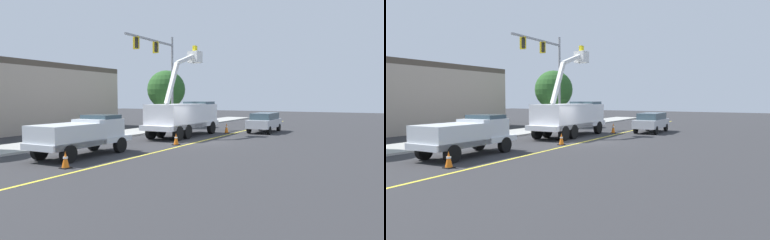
% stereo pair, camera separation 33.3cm
% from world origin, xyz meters
% --- Properties ---
extents(ground, '(120.00, 120.00, 0.00)m').
position_xyz_m(ground, '(0.00, 0.00, 0.00)').
color(ground, '#2D2D30').
extents(sidewalk_far_side, '(60.11, 7.22, 0.12)m').
position_xyz_m(sidewalk_far_side, '(-0.48, 7.88, 0.06)').
color(sidewalk_far_side, '#9E9E99').
rests_on(sidewalk_far_side, ground).
extents(lane_centre_stripe, '(49.92, 3.18, 0.01)m').
position_xyz_m(lane_centre_stripe, '(0.00, 0.00, 0.00)').
color(lane_centre_stripe, yellow).
rests_on(lane_centre_stripe, ground).
extents(utility_bucket_truck, '(8.34, 2.99, 7.14)m').
position_xyz_m(utility_bucket_truck, '(2.63, 2.80, 1.61)').
color(utility_bucket_truck, white).
rests_on(utility_bucket_truck, ground).
extents(service_pickup_truck, '(5.72, 2.46, 2.06)m').
position_xyz_m(service_pickup_truck, '(-8.36, 2.14, 1.12)').
color(service_pickup_truck, silver).
rests_on(service_pickup_truck, ground).
extents(passing_minivan, '(4.91, 2.19, 1.69)m').
position_xyz_m(passing_minivan, '(8.95, -1.52, 0.97)').
color(passing_minivan, silver).
rests_on(passing_minivan, ground).
extents(traffic_cone_leading, '(0.40, 0.40, 0.73)m').
position_xyz_m(traffic_cone_leading, '(-10.97, 0.26, 0.36)').
color(traffic_cone_leading, black).
rests_on(traffic_cone_leading, ground).
extents(traffic_cone_mid_front, '(0.40, 0.40, 0.76)m').
position_xyz_m(traffic_cone_mid_front, '(-2.21, 0.41, 0.37)').
color(traffic_cone_mid_front, black).
rests_on(traffic_cone_mid_front, ground).
extents(traffic_cone_mid_rear, '(0.40, 0.40, 0.88)m').
position_xyz_m(traffic_cone_mid_rear, '(6.48, 0.97, 0.43)').
color(traffic_cone_mid_rear, black).
rests_on(traffic_cone_mid_rear, ground).
extents(traffic_signal_mast, '(7.37, 0.74, 8.82)m').
position_xyz_m(traffic_signal_mast, '(5.77, 7.24, 6.07)').
color(traffic_signal_mast, gray).
rests_on(traffic_signal_mast, ground).
extents(street_tree_right, '(3.95, 3.95, 5.85)m').
position_xyz_m(street_tree_right, '(9.61, 9.35, 3.86)').
color(street_tree_right, brown).
rests_on(street_tree_right, ground).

